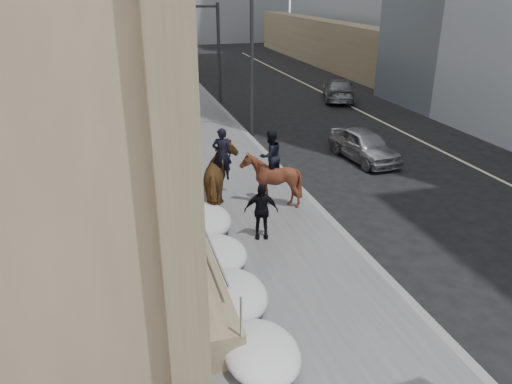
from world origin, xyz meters
TOP-DOWN VIEW (x-y plane):
  - ground at (0.00, 0.00)m, footprint 140.00×140.00m
  - sidewalk at (0.00, 10.00)m, footprint 5.00×80.00m
  - curb at (2.62, 10.00)m, footprint 0.24×80.00m
  - lane_line at (10.50, 10.00)m, footprint 0.15×70.00m
  - streetlight_mid at (2.74, 14.00)m, footprint 1.71×0.24m
  - streetlight_far at (2.74, 34.00)m, footprint 1.71×0.24m
  - traffic_signal at (2.07, 22.00)m, footprint 4.10×0.22m
  - snow_bank at (-1.42, 8.11)m, footprint 1.70×18.10m
  - mounted_horse_left at (-0.53, 5.48)m, footprint 1.70×2.72m
  - mounted_horse_right at (1.12, 5.34)m, footprint 1.97×2.07m
  - pedestrian at (0.13, 3.16)m, footprint 1.06×0.63m
  - car_silver at (6.48, 8.96)m, footprint 1.98×4.10m
  - car_grey at (10.52, 20.29)m, footprint 3.44×5.06m

SIDE VIEW (x-z plane):
  - ground at x=0.00m, z-range 0.00..0.00m
  - lane_line at x=10.50m, z-range 0.00..0.01m
  - sidewalk at x=0.00m, z-range 0.00..0.12m
  - curb at x=2.62m, z-range 0.00..0.12m
  - snow_bank at x=-1.42m, z-range 0.09..0.85m
  - car_silver at x=6.48m, z-range 0.00..1.35m
  - car_grey at x=10.52m, z-range 0.00..1.36m
  - pedestrian at x=0.13m, z-range 0.12..1.82m
  - mounted_horse_right at x=1.12m, z-range -0.12..2.46m
  - mounted_horse_left at x=-0.53m, z-range -0.12..2.60m
  - traffic_signal at x=2.07m, z-range 1.00..7.00m
  - streetlight_mid at x=2.74m, z-range 0.58..8.58m
  - streetlight_far at x=2.74m, z-range 0.58..8.58m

